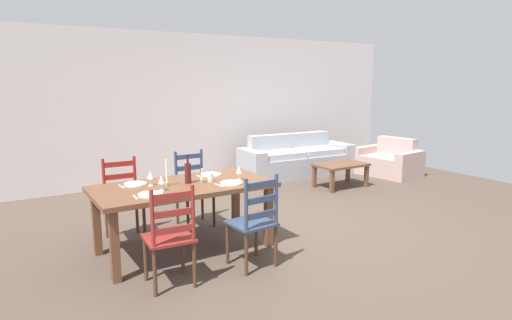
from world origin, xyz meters
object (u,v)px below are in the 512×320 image
(dining_chair_far_left, at_px, (123,199))
(wine_bottle, at_px, (188,173))
(wine_glass_near_right, at_px, (239,170))
(coffee_cup_primary, at_px, (210,177))
(dining_chair_far_right, at_px, (193,188))
(wine_glass_far_left, at_px, (150,176))
(coffee_table, at_px, (341,167))
(dining_chair_near_left, at_px, (170,237))
(couch, at_px, (296,160))
(dining_chair_near_right, at_px, (255,222))
(wine_glass_near_left, at_px, (161,180))
(armchair_upholstered, at_px, (389,162))
(dining_table, at_px, (184,192))

(dining_chair_far_left, relative_size, wine_bottle, 3.04)
(wine_glass_near_right, height_order, coffee_cup_primary, wine_glass_near_right)
(wine_glass_near_right, bearing_deg, dining_chair_far_right, 100.51)
(coffee_cup_primary, bearing_deg, wine_bottle, 169.84)
(wine_glass_far_left, distance_m, coffee_table, 3.95)
(wine_bottle, bearing_deg, dining_chair_near_left, -123.72)
(dining_chair_far_left, bearing_deg, couch, 24.21)
(dining_chair_near_left, relative_size, coffee_table, 1.07)
(couch, bearing_deg, dining_chair_near_left, -140.07)
(dining_chair_near_right, bearing_deg, couch, 47.64)
(wine_glass_near_left, height_order, coffee_cup_primary, wine_glass_near_left)
(wine_bottle, height_order, coffee_cup_primary, wine_bottle)
(dining_chair_near_left, bearing_deg, wine_glass_far_left, 82.13)
(dining_chair_near_right, bearing_deg, wine_bottle, 114.10)
(wine_glass_near_right, bearing_deg, couch, 43.19)
(coffee_cup_primary, xyz_separation_m, armchair_upholstered, (4.67, 1.52, -0.55))
(coffee_cup_primary, distance_m, armchair_upholstered, 4.94)
(dining_chair_far_left, xyz_separation_m, dining_chair_far_right, (0.91, 0.04, 0.00))
(wine_bottle, bearing_deg, wine_glass_far_left, 164.68)
(couch, bearing_deg, armchair_upholstered, -30.66)
(wine_bottle, xyz_separation_m, wine_glass_far_left, (-0.38, 0.11, -0.01))
(couch, bearing_deg, coffee_table, -86.71)
(dining_chair_far_left, height_order, wine_bottle, wine_bottle)
(coffee_table, distance_m, armchair_upholstered, 1.57)
(dining_chair_near_left, xyz_separation_m, dining_chair_far_left, (-0.03, 1.46, 0.00))
(wine_glass_far_left, relative_size, coffee_table, 0.18)
(dining_chair_near_left, xyz_separation_m, dining_chair_far_right, (0.88, 1.50, 0.00))
(dining_chair_near_right, height_order, wine_glass_near_left, dining_chair_near_right)
(dining_table, distance_m, wine_glass_far_left, 0.40)
(dining_chair_far_right, height_order, coffee_cup_primary, dining_chair_far_right)
(dining_chair_near_left, height_order, wine_glass_far_left, dining_chair_near_left)
(dining_chair_near_right, relative_size, dining_chair_far_right, 1.00)
(dining_table, bearing_deg, wine_glass_near_right, -12.46)
(wine_glass_far_left, height_order, armchair_upholstered, wine_glass_far_left)
(coffee_cup_primary, height_order, armchair_upholstered, coffee_cup_primary)
(dining_table, height_order, dining_chair_far_left, dining_chair_far_left)
(coffee_table, xyz_separation_m, armchair_upholstered, (1.54, 0.26, -0.11))
(dining_chair_far_left, height_order, wine_glass_near_left, dining_chair_far_left)
(wine_glass_near_left, relative_size, wine_glass_far_left, 1.00)
(wine_bottle, xyz_separation_m, wine_glass_near_left, (-0.36, -0.16, -0.01))
(dining_chair_far_right, bearing_deg, coffee_cup_primary, -99.38)
(wine_glass_near_left, height_order, coffee_table, wine_glass_near_left)
(dining_chair_near_left, relative_size, wine_glass_near_right, 5.96)
(wine_bottle, relative_size, wine_glass_far_left, 1.96)
(wine_bottle, xyz_separation_m, wine_glass_near_right, (0.55, -0.16, -0.01))
(dining_table, bearing_deg, wine_bottle, 19.38)
(wine_glass_near_left, distance_m, armchair_upholstered, 5.56)
(dining_table, distance_m, dining_chair_far_right, 0.91)
(wine_bottle, bearing_deg, couch, 36.36)
(wine_bottle, distance_m, wine_glass_far_left, 0.40)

